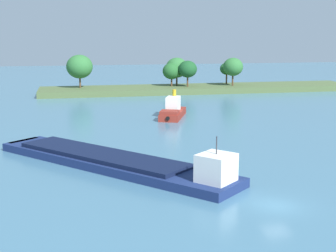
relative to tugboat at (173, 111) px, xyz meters
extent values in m
plane|color=teal|center=(-0.37, -47.93, -1.29)|extent=(400.00, 400.00, 0.00)
cube|color=#4C6038|center=(15.48, 38.32, -0.53)|extent=(84.21, 13.69, 1.54)
cylinder|color=#513823|center=(-16.10, 39.56, 1.65)|extent=(0.44, 0.44, 2.82)
ellipsoid|color=#2D6B33|center=(-16.10, 39.56, 5.75)|extent=(6.73, 6.73, 6.06)
cylinder|color=#513823|center=(7.95, 38.91, 1.30)|extent=(0.44, 0.44, 2.11)
ellipsoid|color=#235B28|center=(7.95, 38.91, 4.28)|extent=(4.82, 4.82, 4.34)
cylinder|color=#513823|center=(9.71, 40.47, 1.46)|extent=(0.44, 0.44, 2.43)
ellipsoid|color=#2D6B33|center=(9.71, 40.47, 5.05)|extent=(5.96, 5.96, 5.37)
cylinder|color=#513823|center=(11.85, 36.91, 1.58)|extent=(0.44, 0.44, 2.68)
ellipsoid|color=#194C23|center=(11.85, 36.91, 4.89)|extent=(4.93, 4.93, 4.43)
cylinder|color=#513823|center=(24.19, 41.68, 1.61)|extent=(0.44, 0.44, 2.74)
ellipsoid|color=#235B28|center=(24.19, 41.68, 4.49)|extent=(3.77, 3.77, 3.39)
cylinder|color=#513823|center=(24.39, 36.98, 1.70)|extent=(0.44, 0.44, 2.91)
ellipsoid|color=#2D6B33|center=(24.39, 36.98, 5.30)|extent=(5.38, 5.38, 4.84)
cube|color=maroon|center=(0.07, 0.18, -0.66)|extent=(7.22, 11.34, 1.26)
cube|color=maroon|center=(-1.31, -3.34, 0.27)|extent=(4.06, 3.97, 0.60)
cube|color=white|center=(0.18, 0.46, 1.27)|extent=(3.52, 4.36, 2.60)
cylinder|color=gold|center=(0.66, 1.69, 3.17)|extent=(0.70, 0.70, 1.20)
cylinder|color=black|center=(-1.93, -4.94, -0.54)|extent=(0.76, 0.53, 0.70)
cube|color=navy|center=(-14.33, -31.54, -0.80)|extent=(26.97, 29.46, 0.99)
cube|color=#0F1834|center=(-15.32, -30.41, -0.06)|extent=(19.57, 21.23, 0.50)
cube|color=white|center=(-4.60, -42.59, 1.09)|extent=(4.65, 4.63, 2.80)
cylinder|color=#333338|center=(-4.60, -42.59, 3.39)|extent=(0.12, 0.12, 1.80)
cube|color=navy|center=(-25.24, -19.14, -0.75)|extent=(4.05, 3.72, 0.89)
camera|label=1|loc=(-18.53, -87.21, 14.33)|focal=51.72mm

